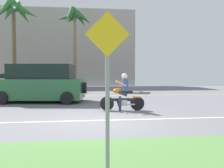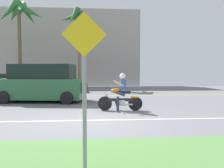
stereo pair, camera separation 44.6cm
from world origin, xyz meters
name	(u,v)px [view 2 (the right image)]	position (x,y,z in m)	size (l,w,h in m)	color
ground	(92,108)	(0.00, 3.00, -0.02)	(56.00, 30.00, 0.04)	slate
lane_line_near	(92,120)	(0.00, 0.18, 0.00)	(50.40, 0.12, 0.01)	silver
lane_line_far	(93,96)	(0.00, 8.21, 0.00)	(50.40, 0.12, 0.01)	yellow
motorcyclist	(121,95)	(1.18, 2.10, 0.66)	(1.87, 0.61, 1.56)	black
suv_nearby	(43,84)	(-2.71, 5.38, 0.98)	(4.85, 2.76, 2.03)	#2D663D
parked_car_1	(57,83)	(-2.91, 11.66, 0.68)	(4.14, 2.06, 1.45)	#AD1E1E
palm_tree_0	(79,21)	(-1.28, 15.79, 6.62)	(3.73, 3.56, 7.86)	#846B4C
palm_tree_2	(19,14)	(-7.13, 16.04, 7.23)	(4.68, 4.48, 8.64)	brown
street_sign	(84,81)	(-0.08, -4.28, 1.50)	(0.62, 0.06, 2.45)	gray
building_far	(64,49)	(-3.40, 21.00, 4.36)	(17.65, 4.00, 8.72)	#A8A399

